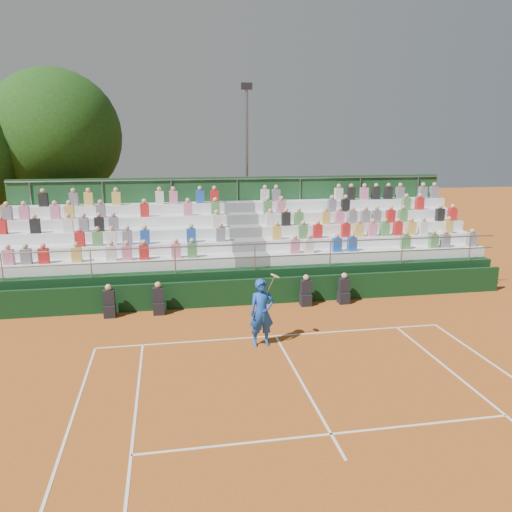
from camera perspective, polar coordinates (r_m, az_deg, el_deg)
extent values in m
plane|color=#AE551D|center=(15.99, 2.24, -9.13)|extent=(90.00, 90.00, 0.00)
cube|color=white|center=(15.98, 2.24, -9.11)|extent=(11.00, 0.06, 0.01)
cube|color=white|center=(13.16, 5.31, -14.27)|extent=(0.06, 6.40, 0.01)
cube|color=white|center=(11.27, 8.58, -19.47)|extent=(8.22, 0.06, 0.01)
cube|color=black|center=(18.77, 0.16, -4.07)|extent=(20.00, 0.15, 1.00)
cube|color=black|center=(18.28, -16.36, -6.03)|extent=(0.40, 0.40, 0.44)
cube|color=black|center=(18.13, -16.46, -4.59)|extent=(0.38, 0.25, 0.55)
sphere|color=tan|center=(18.02, -16.54, -3.44)|extent=(0.22, 0.22, 0.22)
cube|color=black|center=(18.16, -11.04, -5.85)|extent=(0.40, 0.40, 0.44)
cube|color=black|center=(18.01, -11.10, -4.41)|extent=(0.38, 0.25, 0.55)
sphere|color=tan|center=(17.90, -11.16, -3.25)|extent=(0.22, 0.22, 0.22)
cube|color=black|center=(18.82, 5.68, -4.99)|extent=(0.40, 0.40, 0.44)
cube|color=black|center=(18.68, 5.72, -3.59)|extent=(0.38, 0.25, 0.55)
sphere|color=tan|center=(18.57, 5.74, -2.46)|extent=(0.22, 0.22, 0.22)
cube|color=black|center=(19.27, 9.96, -4.69)|extent=(0.40, 0.40, 0.44)
cube|color=black|center=(19.13, 10.02, -3.32)|extent=(0.38, 0.25, 0.55)
sphere|color=tan|center=(19.03, 10.07, -2.23)|extent=(0.22, 0.22, 0.22)
cube|color=black|center=(21.69, -1.30, -1.43)|extent=(20.00, 5.20, 1.20)
cube|color=silver|center=(19.74, -16.07, -0.99)|extent=(9.30, 0.85, 0.42)
cube|color=silver|center=(21.41, 13.69, 0.23)|extent=(9.30, 0.85, 0.42)
cube|color=slate|center=(19.89, -0.57, -0.37)|extent=(1.40, 0.85, 0.42)
cube|color=silver|center=(20.47, -15.92, 0.72)|extent=(9.30, 0.85, 0.42)
cube|color=silver|center=(22.09, 12.87, 1.78)|extent=(9.30, 0.85, 0.42)
cube|color=slate|center=(20.61, -0.97, 1.31)|extent=(1.40, 0.85, 0.42)
cube|color=silver|center=(21.22, -15.77, 2.31)|extent=(9.30, 0.85, 0.42)
cube|color=silver|center=(22.78, 12.10, 3.23)|extent=(9.30, 0.85, 0.42)
cube|color=slate|center=(21.36, -1.34, 2.87)|extent=(1.40, 0.85, 0.42)
cube|color=silver|center=(21.99, -15.64, 3.79)|extent=(9.30, 0.85, 0.42)
cube|color=silver|center=(23.50, 11.37, 4.60)|extent=(9.30, 0.85, 0.42)
cube|color=slate|center=(22.12, -1.68, 4.33)|extent=(1.40, 0.85, 0.42)
cube|color=silver|center=(22.76, -15.51, 5.18)|extent=(9.30, 0.85, 0.42)
cube|color=silver|center=(24.23, 10.69, 5.88)|extent=(9.30, 0.85, 0.42)
cube|color=slate|center=(22.89, -2.01, 5.69)|extent=(1.40, 0.85, 0.42)
cube|color=#1A4522|center=(23.53, -2.17, 3.70)|extent=(20.00, 0.12, 4.40)
cylinder|color=gray|center=(18.87, -0.13, 1.35)|extent=(20.00, 0.05, 0.05)
cylinder|color=gray|center=(23.18, -2.18, 8.79)|extent=(20.00, 0.05, 0.05)
cube|color=pink|center=(20.20, -26.42, -0.12)|extent=(0.36, 0.24, 0.56)
cube|color=slate|center=(20.04, -24.77, -0.05)|extent=(0.36, 0.24, 0.56)
cube|color=red|center=(19.89, -23.09, 0.01)|extent=(0.36, 0.24, 0.56)
cube|color=gold|center=(19.66, -19.82, 0.15)|extent=(0.36, 0.24, 0.56)
cube|color=silver|center=(19.49, -16.21, 0.30)|extent=(0.36, 0.24, 0.56)
cube|color=pink|center=(19.43, -14.52, 0.37)|extent=(0.36, 0.24, 0.56)
cube|color=red|center=(19.39, -12.66, 0.44)|extent=(0.36, 0.24, 0.56)
cube|color=pink|center=(19.37, -9.12, 0.58)|extent=(0.36, 0.24, 0.56)
cube|color=#4C8C4C|center=(19.39, -7.30, 0.66)|extent=(0.36, 0.24, 0.56)
cube|color=red|center=(20.40, -19.49, 1.83)|extent=(0.36, 0.24, 0.56)
cube|color=#4C8C4C|center=(20.30, -17.65, 1.91)|extent=(0.36, 0.24, 0.56)
cube|color=silver|center=(20.23, -16.13, 1.98)|extent=(0.36, 0.24, 0.56)
cube|color=slate|center=(20.18, -14.49, 2.05)|extent=(0.36, 0.24, 0.56)
cube|color=#1E4CB2|center=(20.14, -12.57, 2.13)|extent=(0.36, 0.24, 0.56)
cube|color=#1E4CB2|center=(20.14, -7.41, 2.34)|extent=(0.36, 0.24, 0.56)
cube|color=slate|center=(20.23, -4.06, 2.46)|extent=(0.36, 0.24, 0.56)
cube|color=red|center=(21.84, -27.06, 2.96)|extent=(0.36, 0.24, 0.56)
cube|color=black|center=(21.51, -23.92, 3.14)|extent=(0.36, 0.24, 0.56)
cube|color=silver|center=(21.25, -20.65, 3.32)|extent=(0.36, 0.24, 0.56)
cube|color=slate|center=(21.14, -19.07, 3.40)|extent=(0.36, 0.24, 0.56)
cube|color=black|center=(21.06, -17.47, 3.47)|extent=(0.36, 0.24, 0.56)
cube|color=slate|center=(20.99, -15.96, 3.55)|extent=(0.36, 0.24, 0.56)
cube|color=silver|center=(20.98, -4.50, 4.01)|extent=(0.36, 0.24, 0.56)
cube|color=slate|center=(22.58, -26.56, 4.39)|extent=(0.36, 0.24, 0.56)
cube|color=pink|center=(22.41, -24.95, 4.49)|extent=(0.36, 0.24, 0.56)
cube|color=pink|center=(22.13, -21.96, 4.67)|extent=(0.36, 0.24, 0.56)
cube|color=gold|center=(22.03, -20.55, 4.75)|extent=(0.36, 0.24, 0.56)
cube|color=slate|center=(21.83, -17.30, 4.93)|extent=(0.36, 0.24, 0.56)
cube|color=red|center=(21.68, -12.61, 5.15)|extent=(0.36, 0.24, 0.56)
cube|color=pink|center=(21.68, -7.78, 5.34)|extent=(0.36, 0.24, 0.56)
cube|color=#4C8C4C|center=(21.76, -4.67, 5.45)|extent=(0.36, 0.24, 0.56)
cube|color=black|center=(23.04, -23.12, 5.92)|extent=(0.36, 0.24, 0.56)
cube|color=slate|center=(22.79, -20.10, 6.11)|extent=(0.36, 0.24, 0.56)
cube|color=gold|center=(22.70, -18.59, 6.20)|extent=(0.36, 0.24, 0.56)
cube|color=gold|center=(22.56, -15.67, 6.35)|extent=(0.36, 0.24, 0.56)
cube|color=silver|center=(22.46, -10.96, 6.57)|extent=(0.36, 0.24, 0.56)
cube|color=pink|center=(22.46, -9.43, 6.63)|extent=(0.36, 0.24, 0.56)
cube|color=#1E4CB2|center=(22.50, -6.42, 6.74)|extent=(0.36, 0.24, 0.56)
cube|color=red|center=(22.55, -4.77, 6.79)|extent=(0.36, 0.24, 0.56)
cube|color=pink|center=(20.00, 4.45, 1.10)|extent=(0.36, 0.24, 0.56)
cube|color=silver|center=(20.15, 6.07, 1.16)|extent=(0.36, 0.24, 0.56)
cube|color=#1E4CB2|center=(20.50, 9.23, 1.27)|extent=(0.36, 0.24, 0.56)
cube|color=#1E4CB2|center=(20.73, 10.92, 1.33)|extent=(0.36, 0.24, 0.56)
cube|color=#4C8C4C|center=(21.67, 16.71, 1.52)|extent=(0.36, 0.24, 0.56)
cube|color=#4C8C4C|center=(22.27, 19.63, 1.61)|extent=(0.36, 0.24, 0.56)
cube|color=slate|center=(22.54, 20.81, 1.65)|extent=(0.36, 0.24, 0.56)
cube|color=slate|center=(23.18, 23.41, 1.72)|extent=(0.36, 0.24, 0.56)
cube|color=gold|center=(20.59, 2.37, 2.68)|extent=(0.36, 0.24, 0.56)
cube|color=#4C8C4C|center=(20.86, 5.38, 2.77)|extent=(0.36, 0.24, 0.56)
cube|color=red|center=(21.04, 7.06, 2.81)|extent=(0.36, 0.24, 0.56)
cube|color=red|center=(21.43, 10.19, 2.89)|extent=(0.36, 0.24, 0.56)
cube|color=gold|center=(21.64, 11.67, 2.93)|extent=(0.36, 0.24, 0.56)
cube|color=pink|center=(21.87, 13.15, 2.96)|extent=(0.36, 0.24, 0.56)
cube|color=#4C8C4C|center=(22.10, 14.49, 2.99)|extent=(0.36, 0.24, 0.56)
cube|color=red|center=(22.36, 15.89, 3.02)|extent=(0.36, 0.24, 0.56)
cube|color=gold|center=(22.63, 17.27, 3.04)|extent=(0.36, 0.24, 0.56)
cube|color=silver|center=(22.90, 18.56, 3.06)|extent=(0.36, 0.24, 0.56)
cube|color=gold|center=(23.49, 21.11, 3.10)|extent=(0.36, 0.24, 0.56)
cube|color=silver|center=(21.32, 1.65, 4.19)|extent=(0.36, 0.24, 0.56)
cube|color=black|center=(21.47, 3.45, 4.23)|extent=(0.36, 0.24, 0.56)
cube|color=#4C8C4C|center=(21.61, 4.91, 4.27)|extent=(0.36, 0.24, 0.56)
cube|color=gold|center=(21.96, 7.97, 4.33)|extent=(0.36, 0.24, 0.56)
cube|color=pink|center=(22.16, 9.52, 4.35)|extent=(0.36, 0.24, 0.56)
cube|color=slate|center=(22.36, 10.96, 4.37)|extent=(0.36, 0.24, 0.56)
cube|color=slate|center=(22.59, 12.41, 4.39)|extent=(0.36, 0.24, 0.56)
cube|color=slate|center=(22.79, 13.59, 4.40)|extent=(0.36, 0.24, 0.56)
cube|color=red|center=(23.06, 15.12, 4.42)|extent=(0.36, 0.24, 0.56)
cube|color=#4C8C4C|center=(23.32, 16.43, 4.43)|extent=(0.36, 0.24, 0.56)
cube|color=black|center=(24.18, 20.28, 4.44)|extent=(0.36, 0.24, 0.56)
cube|color=red|center=(24.49, 21.51, 4.44)|extent=(0.36, 0.24, 0.56)
cube|color=#4C8C4C|center=(22.10, 1.33, 5.61)|extent=(0.36, 0.24, 0.56)
cube|color=pink|center=(22.23, 2.88, 5.64)|extent=(0.36, 0.24, 0.56)
cube|color=slate|center=(22.87, 8.65, 5.72)|extent=(0.36, 0.24, 0.56)
cube|color=black|center=(23.08, 10.17, 5.73)|extent=(0.36, 0.24, 0.56)
cube|color=#4C8C4C|center=(24.26, 16.77, 5.73)|extent=(0.36, 0.24, 0.56)
cube|color=red|center=(24.57, 18.19, 5.72)|extent=(0.36, 0.24, 0.56)
cube|color=silver|center=(22.88, 1.03, 6.93)|extent=(0.36, 0.24, 0.56)
cube|color=slate|center=(22.99, 2.31, 6.95)|extent=(0.36, 0.24, 0.56)
cube|color=silver|center=(23.81, 9.42, 7.00)|extent=(0.36, 0.24, 0.56)
cube|color=black|center=(24.02, 10.79, 6.99)|extent=(0.36, 0.24, 0.56)
cube|color=pink|center=(24.26, 12.25, 6.99)|extent=(0.36, 0.24, 0.56)
cube|color=black|center=(24.49, 13.54, 6.98)|extent=(0.36, 0.24, 0.56)
cube|color=black|center=(24.75, 14.87, 6.96)|extent=(0.36, 0.24, 0.56)
cube|color=slate|center=(25.00, 16.12, 6.94)|extent=(0.36, 0.24, 0.56)
cube|color=slate|center=(25.54, 18.51, 6.90)|extent=(0.36, 0.24, 0.56)
cube|color=slate|center=(25.83, 19.66, 6.88)|extent=(0.36, 0.24, 0.56)
imported|color=#1745AE|center=(14.95, 0.67, -6.50)|extent=(0.78, 0.54, 2.06)
cylinder|color=gray|center=(14.75, 1.63, -3.43)|extent=(0.26, 0.03, 0.51)
cylinder|color=#E5D866|center=(14.69, 2.21, -2.28)|extent=(0.26, 0.28, 0.14)
cylinder|color=#3B2515|center=(27.80, -21.23, 3.48)|extent=(0.50, 0.50, 3.64)
sphere|color=#14340E|center=(27.48, -22.01, 12.63)|extent=(6.55, 6.55, 6.55)
cylinder|color=gray|center=(28.58, -1.04, 9.75)|extent=(0.16, 0.16, 8.73)
cube|color=black|center=(28.67, -1.08, 18.85)|extent=(0.60, 0.25, 0.35)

